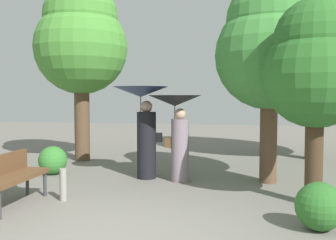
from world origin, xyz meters
TOP-DOWN VIEW (x-y plane):
  - ground_plane at (0.00, 0.00)m, footprint 40.00×40.00m
  - person_left at (-0.45, 3.46)m, footprint 1.19×1.19m
  - person_right at (0.31, 3.30)m, footprint 1.11×1.11m
  - park_bench at (-2.06, 1.01)m, footprint 0.50×1.50m
  - tree_near_left at (-2.70, 5.44)m, footprint 2.53×2.53m
  - tree_near_right at (2.79, 1.96)m, footprint 1.69×1.69m
  - tree_mid_right at (3.65, 6.80)m, footprint 3.94×3.94m
  - tree_far_back at (2.18, 3.53)m, footprint 2.22×2.22m
  - bush_path_left at (-2.58, 3.48)m, footprint 0.65×0.65m
  - bush_path_right at (2.65, 0.72)m, footprint 0.64×0.64m
  - path_marker_post at (-1.35, 1.46)m, footprint 0.12×0.12m

SIDE VIEW (x-z plane):
  - ground_plane at x=0.00m, z-range 0.00..0.00m
  - path_marker_post at x=-1.35m, z-range 0.00..0.55m
  - bush_path_right at x=2.65m, z-range 0.00..0.64m
  - bush_path_left at x=-2.58m, z-range 0.00..0.65m
  - park_bench at x=-2.06m, z-range 0.10..0.93m
  - person_right at x=0.31m, z-range 0.38..2.18m
  - person_left at x=-0.45m, z-range 0.38..2.37m
  - tree_near_right at x=2.79m, z-range 0.60..3.95m
  - tree_far_back at x=2.18m, z-range 0.72..4.92m
  - tree_near_left at x=-2.70m, z-range 0.88..5.82m
  - tree_mid_right at x=3.65m, z-range 0.72..6.52m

